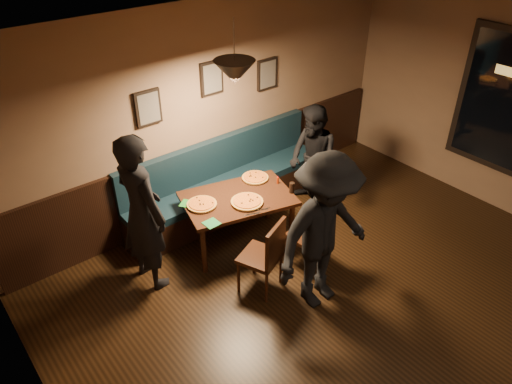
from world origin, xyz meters
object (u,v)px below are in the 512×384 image
Objects in this scene: diner_front at (324,233)px; tabasco_bottle at (278,180)px; diner_right at (313,159)px; soda_glass at (292,188)px; booth_bench at (228,180)px; dining_table at (238,220)px; chair_near_right at (307,234)px; chair_near_left at (260,255)px; diner_left at (142,213)px.

tabasco_bottle is at bearing 70.26° from diner_front.
diner_right is 10.99× the size of soda_glass.
booth_bench is 27.15× the size of tabasco_bottle.
soda_glass reaches higher than dining_table.
tabasco_bottle is at bearing 73.86° from chair_near_right.
chair_near_right is at bearing 61.40° from diner_front.
booth_bench is 2.00× the size of diner_right.
chair_near_right is (0.06, -1.48, -0.06)m from booth_bench.
soda_glass is (-0.72, -0.37, 0.02)m from diner_right.
diner_right reaches higher than booth_bench.
chair_near_left is at bearing 127.06° from diner_front.
dining_table is 9.57× the size of soda_glass.
tabasco_bottle is (0.48, 1.26, -0.15)m from diner_front.
diner_front is at bearing -76.33° from chair_near_left.
chair_near_right is 0.58× the size of diner_right.
dining_table is 1.36m from diner_right.
booth_bench is at bearing 78.41° from dining_table.
booth_bench is 3.44× the size of chair_near_right.
booth_bench is at bearing 108.89° from tabasco_bottle.
dining_table is 11.79× the size of tabasco_bottle.
diner_front reaches higher than diner_right.
dining_table is at bearing 150.03° from soda_glass.
diner_left reaches higher than tabasco_bottle.
diner_right is at bearing -32.89° from booth_bench.
diner_front is (-1.20, -1.36, 0.16)m from diner_right.
chair_near_left reaches higher than dining_table.
chair_near_left is 0.51× the size of diner_front.
diner_right is at bearing -98.59° from diner_left.
diner_left is (-1.18, 0.12, 0.58)m from dining_table.
chair_near_left is 1.17m from tabasco_bottle.
dining_table is 0.79m from soda_glass.
diner_front reaches higher than chair_near_left.
diner_left is 16.86× the size of tabasco_bottle.
diner_front reaches higher than booth_bench.
chair_near_left reaches higher than soda_glass.
diner_right is (0.97, -0.63, 0.25)m from booth_bench.
diner_left reaches higher than diner_right.
diner_left is at bearing 165.47° from soda_glass.
dining_table is at bearing -80.05° from diner_right.
diner_front is 16.41× the size of tabasco_bottle.
chair_near_right is 7.90× the size of tabasco_bottle.
diner_right is at bearing 26.95° from soda_glass.
tabasco_bottle is (0.88, 0.72, 0.29)m from chair_near_left.
chair_near_right reaches higher than tabasco_bottle.
soda_glass is (0.58, -0.33, 0.42)m from dining_table.
soda_glass is (0.48, 1.00, -0.14)m from diner_front.
diner_right is at bearing 16.48° from dining_table.
booth_bench is 1.65× the size of diner_front.
dining_table is 0.72× the size of diner_front.
tabasco_bottle reaches higher than dining_table.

